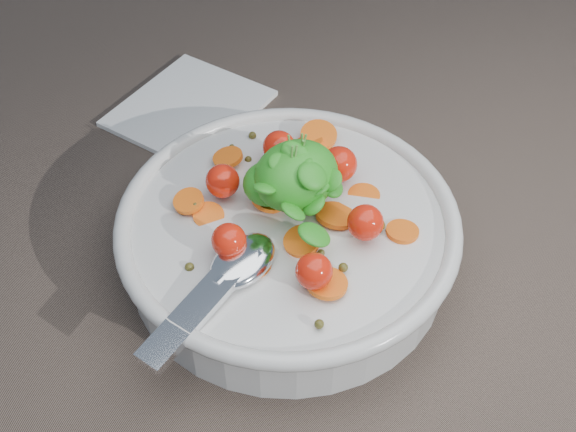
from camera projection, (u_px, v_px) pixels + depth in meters
ground at (288, 264)px, 0.66m from camera, size 6.00×6.00×0.00m
bowl at (288, 234)px, 0.63m from camera, size 0.32×0.30×0.13m
napkin at (189, 108)px, 0.81m from camera, size 0.19×0.18×0.01m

